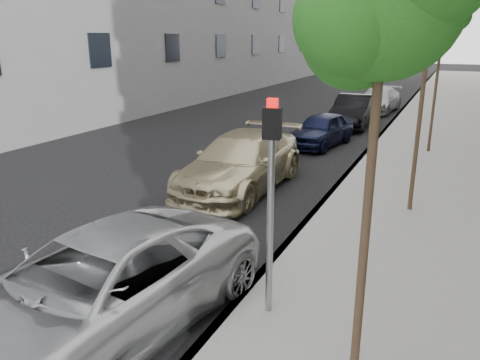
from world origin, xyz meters
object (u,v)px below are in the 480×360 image
Objects in this scene: minivan at (98,288)px; sedan_blue at (321,130)px; tree_near at (388,2)px; tree_far at (444,26)px; sedan_black at (353,111)px; signal_pole at (271,185)px; tree_mid at (433,16)px; suv at (241,162)px; sedan_rear at (378,100)px.

sedan_blue is at bearing 100.09° from minivan.
sedan_blue is at bearing 107.11° from tree_near.
minivan is (-3.52, -13.29, -3.67)m from tree_far.
sedan_black is at bearing 101.86° from tree_near.
tree_far is 0.96× the size of minivan.
tree_far is 1.60× the size of signal_pole.
tree_mid is at bearing -73.17° from sedan_black.
signal_pole is at bearing -61.06° from suv.
minivan reaches higher than sedan_blue.
tree_mid reaches higher than sedan_blue.
tree_far is at bearing 11.42° from sedan_blue.
suv is 1.40× the size of sedan_blue.
tree_far reaches higher than sedan_rear.
sedan_blue is at bearing -177.60° from tree_far.
signal_pole is at bearing -105.54° from tree_mid.
tree_far is at bearing 73.59° from signal_pole.
minivan is at bearing -117.42° from tree_mid.
sedan_blue is at bearing 121.95° from tree_mid.
sedan_rear is at bearing 101.62° from tree_mid.
tree_far is at bearing 55.15° from suv.
suv is 6.23m from sedan_blue.
sedan_black is at bearing 98.74° from minivan.
minivan is at bearing -85.90° from sedan_rear.
tree_mid is 6.11m from signal_pole.
tree_near reaches higher than sedan_blue.
sedan_black reaches higher than sedan_rear.
tree_mid is at bearing 65.27° from signal_pole.
sedan_rear is (-3.33, 16.17, -3.82)m from tree_mid.
signal_pole reaches higher than minivan.
tree_mid reaches higher than tree_far.
sedan_rear is (-3.33, 22.67, -3.71)m from tree_near.
suv is (-4.52, -6.37, -3.64)m from tree_far.
signal_pole reaches higher than sedan_black.
tree_near reaches higher than sedan_black.
suv is 10.94m from sedan_black.
sedan_black is (-3.69, 17.54, -3.64)m from tree_near.
tree_far is at bearing 90.00° from tree_near.
minivan is at bearing -104.84° from tree_far.
tree_far is 6.90m from sedan_black.
signal_pole is 0.84× the size of sedan_blue.
tree_mid reaches higher than sedan_black.
minivan is 1.00× the size of suv.
sedan_black is at bearing 108.46° from tree_mid.
tree_near is at bearing -79.76° from sedan_black.
suv is at bearing 109.23° from signal_pole.
tree_far is at bearing -52.57° from sedan_black.
signal_pole is 16.67m from sedan_black.
tree_near is 0.97× the size of suv.
signal_pole is 0.60× the size of minivan.
sedan_blue is (-3.95, -0.17, -3.76)m from tree_far.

